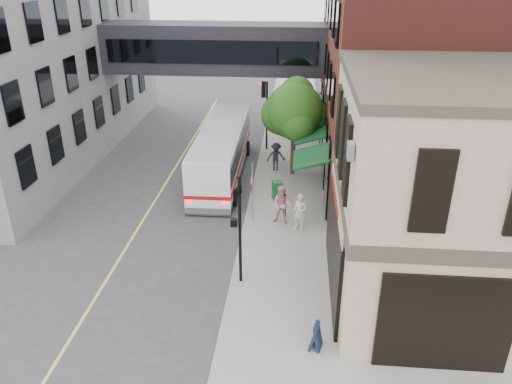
% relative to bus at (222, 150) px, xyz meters
% --- Properties ---
extents(ground, '(120.00, 120.00, 0.00)m').
position_rel_bus_xyz_m(ground, '(1.93, -12.68, -1.60)').
color(ground, '#38383A').
rests_on(ground, ground).
extents(sidewalk_main, '(4.00, 60.00, 0.15)m').
position_rel_bus_xyz_m(sidewalk_main, '(3.93, 1.32, -1.52)').
color(sidewalk_main, gray).
rests_on(sidewalk_main, ground).
extents(corner_building, '(10.19, 8.12, 8.45)m').
position_rel_bus_xyz_m(corner_building, '(10.90, -10.68, 2.61)').
color(corner_building, tan).
rests_on(corner_building, ground).
extents(brick_building, '(13.76, 18.00, 14.00)m').
position_rel_bus_xyz_m(brick_building, '(11.90, 2.31, 5.39)').
color(brick_building, '#57211B').
rests_on(brick_building, ground).
extents(skyway_bridge, '(14.00, 3.18, 3.00)m').
position_rel_bus_xyz_m(skyway_bridge, '(-1.07, 5.32, 4.90)').
color(skyway_bridge, black).
rests_on(skyway_bridge, ground).
extents(traffic_signal_near, '(0.44, 0.22, 4.60)m').
position_rel_bus_xyz_m(traffic_signal_near, '(2.29, -10.68, 1.38)').
color(traffic_signal_near, black).
rests_on(traffic_signal_near, sidewalk_main).
extents(traffic_signal_far, '(0.53, 0.28, 4.50)m').
position_rel_bus_xyz_m(traffic_signal_far, '(2.19, 4.32, 1.74)').
color(traffic_signal_far, black).
rests_on(traffic_signal_far, sidewalk_main).
extents(street_sign_pole, '(0.08, 0.75, 3.00)m').
position_rel_bus_xyz_m(street_sign_pole, '(2.32, -5.68, 0.33)').
color(street_sign_pole, gray).
rests_on(street_sign_pole, sidewalk_main).
extents(street_tree, '(3.80, 3.20, 5.60)m').
position_rel_bus_xyz_m(street_tree, '(4.12, 0.54, 2.31)').
color(street_tree, '#382619').
rests_on(street_tree, sidewalk_main).
extents(lane_marking, '(0.12, 40.00, 0.01)m').
position_rel_bus_xyz_m(lane_marking, '(-3.07, -2.68, -1.59)').
color(lane_marking, '#D8CC4C').
rests_on(lane_marking, ground).
extents(bus, '(2.67, 10.64, 2.86)m').
position_rel_bus_xyz_m(bus, '(0.00, 0.00, 0.00)').
color(bus, white).
rests_on(bus, ground).
extents(pedestrian_a, '(0.77, 0.65, 1.80)m').
position_rel_bus_xyz_m(pedestrian_a, '(4.59, -6.38, -0.55)').
color(pedestrian_a, beige).
rests_on(pedestrian_a, sidewalk_main).
extents(pedestrian_b, '(1.07, 0.92, 1.92)m').
position_rel_bus_xyz_m(pedestrian_b, '(3.75, -5.81, -0.49)').
color(pedestrian_b, pink).
rests_on(pedestrian_b, sidewalk_main).
extents(pedestrian_c, '(1.22, 0.87, 1.71)m').
position_rel_bus_xyz_m(pedestrian_c, '(3.12, 0.77, -0.60)').
color(pedestrian_c, '#22212A').
rests_on(pedestrian_c, sidewalk_main).
extents(newspaper_box, '(0.63, 0.60, 1.02)m').
position_rel_bus_xyz_m(newspaper_box, '(3.41, -3.22, -0.94)').
color(newspaper_box, '#166328').
rests_on(newspaper_box, sidewalk_main).
extents(sandwich_board, '(0.46, 0.59, 0.94)m').
position_rel_bus_xyz_m(sandwich_board, '(5.19, -14.18, -0.98)').
color(sandwich_board, '#111B33').
rests_on(sandwich_board, sidewalk_main).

